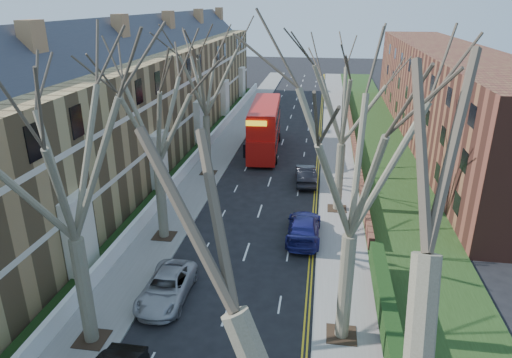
% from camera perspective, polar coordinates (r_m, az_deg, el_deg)
% --- Properties ---
extents(pavement_left, '(3.00, 102.00, 0.12)m').
position_cam_1_polar(pavement_left, '(51.76, -3.31, 4.98)').
color(pavement_left, slate).
rests_on(pavement_left, ground).
extents(pavement_right, '(3.00, 102.00, 0.12)m').
position_cam_1_polar(pavement_right, '(50.76, 10.12, 4.34)').
color(pavement_right, slate).
rests_on(pavement_right, ground).
extents(terrace_left, '(9.70, 78.00, 13.60)m').
position_cam_1_polar(terrace_left, '(45.30, -15.19, 9.03)').
color(terrace_left, olive).
rests_on(terrace_left, ground).
extents(flats_right, '(13.97, 54.00, 10.00)m').
position_cam_1_polar(flats_right, '(55.06, 22.56, 9.67)').
color(flats_right, brown).
rests_on(flats_right, ground).
extents(front_wall_left, '(0.30, 78.00, 1.00)m').
position_cam_1_polar(front_wall_left, '(44.57, -7.48, 2.84)').
color(front_wall_left, white).
rests_on(front_wall_left, ground).
extents(grass_verge_right, '(6.00, 102.00, 0.06)m').
position_cam_1_polar(grass_verge_right, '(51.08, 15.18, 4.13)').
color(grass_verge_right, '#1E3312').
rests_on(grass_verge_right, ground).
extents(tree_left_mid, '(10.50, 10.50, 14.71)m').
position_cam_1_polar(tree_left_mid, '(19.20, -23.29, 4.11)').
color(tree_left_mid, brown).
rests_on(tree_left_mid, ground).
extents(tree_left_far, '(10.15, 10.15, 14.22)m').
position_cam_1_polar(tree_left_far, '(27.99, -12.75, 9.67)').
color(tree_left_far, brown).
rests_on(tree_left_far, ground).
extents(tree_left_dist, '(10.50, 10.50, 14.71)m').
position_cam_1_polar(tree_left_dist, '(39.21, -6.50, 13.78)').
color(tree_left_dist, brown).
rests_on(tree_left_dist, ground).
extents(tree_right_mid, '(10.50, 10.50, 14.71)m').
position_cam_1_polar(tree_right_mid, '(18.36, 12.61, 4.62)').
color(tree_right_mid, brown).
rests_on(tree_right_mid, ground).
extents(tree_right_far, '(10.15, 10.15, 14.22)m').
position_cam_1_polar(tree_right_far, '(32.07, 11.14, 11.25)').
color(tree_right_far, brown).
rests_on(tree_right_far, ground).
extents(double_decker_bus, '(3.51, 11.96, 4.91)m').
position_cam_1_polar(double_decker_bus, '(47.01, 1.10, 6.31)').
color(double_decker_bus, '#AF110C').
rests_on(double_decker_bus, ground).
extents(car_left_far, '(2.30, 4.94, 1.37)m').
position_cam_1_polar(car_left_far, '(24.99, -11.12, -13.15)').
color(car_left_far, '#A0A0A5').
rests_on(car_left_far, ground).
extents(car_right_near, '(2.19, 5.35, 1.55)m').
position_cam_1_polar(car_right_near, '(30.31, 6.00, -6.04)').
color(car_right_near, navy).
rests_on(car_right_near, ground).
extents(car_right_mid, '(1.61, 3.80, 1.28)m').
position_cam_1_polar(car_right_mid, '(30.98, 5.40, -5.66)').
color(car_right_mid, '#92949A').
rests_on(car_right_mid, ground).
extents(car_right_far, '(2.04, 4.83, 1.55)m').
position_cam_1_polar(car_right_far, '(39.28, 6.24, 0.55)').
color(car_right_far, black).
rests_on(car_right_far, ground).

